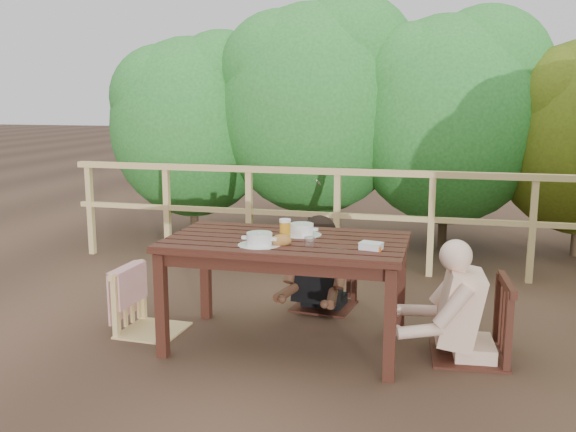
% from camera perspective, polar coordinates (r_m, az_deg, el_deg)
% --- Properties ---
extents(ground, '(60.00, 60.00, 0.00)m').
position_cam_1_polar(ground, '(4.48, -0.16, -11.49)').
color(ground, brown).
rests_on(ground, ground).
extents(table, '(1.60, 0.90, 0.74)m').
position_cam_1_polar(table, '(4.36, -0.16, -6.99)').
color(table, '#351811').
rests_on(table, ground).
extents(chair_left, '(0.46, 0.46, 0.90)m').
position_cam_1_polar(chair_left, '(4.69, -12.21, -4.96)').
color(chair_left, '#D9B772').
rests_on(chair_left, ground).
extents(chair_far, '(0.52, 0.52, 0.94)m').
position_cam_1_polar(chair_far, '(5.12, 3.29, -3.14)').
color(chair_far, '#351811').
rests_on(chair_far, ground).
extents(chair_right, '(0.54, 0.54, 1.01)m').
position_cam_1_polar(chair_right, '(4.30, 16.18, -5.80)').
color(chair_right, '#351811').
rests_on(chair_right, ground).
extents(woman, '(0.54, 0.64, 1.19)m').
position_cam_1_polar(woman, '(5.11, 3.34, -1.75)').
color(woman, black).
rests_on(woman, ground).
extents(diner_right, '(0.68, 0.57, 1.29)m').
position_cam_1_polar(diner_right, '(4.27, 16.69, -3.96)').
color(diner_right, beige).
rests_on(diner_right, ground).
extents(railing, '(5.60, 0.10, 1.01)m').
position_cam_1_polar(railing, '(6.22, 4.42, -0.35)').
color(railing, '#D9B772').
rests_on(railing, ground).
extents(hedge_row, '(6.60, 1.60, 3.80)m').
position_cam_1_polar(hedge_row, '(7.25, 9.43, 12.18)').
color(hedge_row, '#2A732B').
rests_on(hedge_row, ground).
extents(soup_near, '(0.28, 0.28, 0.09)m').
position_cam_1_polar(soup_near, '(4.08, -2.58, -2.15)').
color(soup_near, white).
rests_on(soup_near, table).
extents(soup_far, '(0.28, 0.28, 0.09)m').
position_cam_1_polar(soup_far, '(4.38, 1.23, -1.27)').
color(soup_far, silver).
rests_on(soup_far, table).
extents(bread_roll, '(0.14, 0.10, 0.08)m').
position_cam_1_polar(bread_roll, '(4.09, -0.62, -2.22)').
color(bread_roll, '#AA7029').
rests_on(bread_roll, table).
extents(beer_glass, '(0.08, 0.08, 0.15)m').
position_cam_1_polar(beer_glass, '(4.25, -0.26, -1.26)').
color(beer_glass, orange).
rests_on(beer_glass, table).
extents(tumbler, '(0.07, 0.07, 0.08)m').
position_cam_1_polar(tumbler, '(4.03, 1.93, -2.42)').
color(tumbler, white).
rests_on(tumbler, table).
extents(butter_tub, '(0.16, 0.13, 0.06)m').
position_cam_1_polar(butter_tub, '(3.99, 7.46, -2.78)').
color(butter_tub, white).
rests_on(butter_tub, table).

